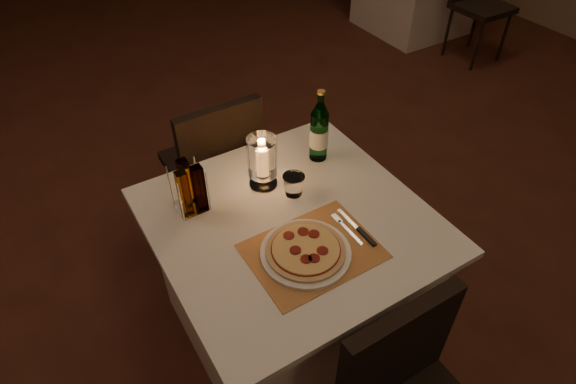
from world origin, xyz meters
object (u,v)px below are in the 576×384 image
plate (306,253)px  water_bottle (319,132)px  hurricane_candle (262,158)px  chair_far (216,159)px  pizza (306,250)px  tumbler (294,185)px  main_table (290,278)px

plate → water_bottle: (0.35, 0.44, 0.12)m
plate → hurricane_candle: (0.06, 0.41, 0.12)m
chair_far → pizza: (-0.05, -0.89, 0.22)m
pizza → plate: bearing=-131.5°
pizza → tumbler: (0.13, 0.30, 0.02)m
chair_far → hurricane_candle: (0.01, -0.48, 0.32)m
water_bottle → chair_far: bearing=123.6°
hurricane_candle → tumbler: bearing=-56.7°
pizza → water_bottle: bearing=51.5°
chair_far → tumbler: 0.65m
water_bottle → hurricane_candle: size_ratio=1.45×
tumbler → water_bottle: (0.22, 0.15, 0.09)m
chair_far → plate: bearing=-93.2°
plate → tumbler: bearing=65.5°
plate → hurricane_candle: bearing=81.7°
pizza → water_bottle: size_ratio=0.85×
hurricane_candle → chair_far: bearing=91.1°
pizza → main_table: bearing=74.5°
chair_far → pizza: chair_far is taller
main_table → chair_far: 0.74m
plate → water_bottle: 0.58m
pizza → water_bottle: (0.35, 0.44, 0.11)m
chair_far → plate: size_ratio=2.81×
water_bottle → hurricane_candle: bearing=-173.7°
chair_far → tumbler: chair_far is taller
main_table → pizza: 0.44m
plate → main_table: bearing=74.5°
plate → tumbler: 0.33m
main_table → tumbler: size_ratio=11.25×
pizza → tumbler: bearing=65.5°
pizza → tumbler: tumbler is taller
tumbler → pizza: bearing=-114.5°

